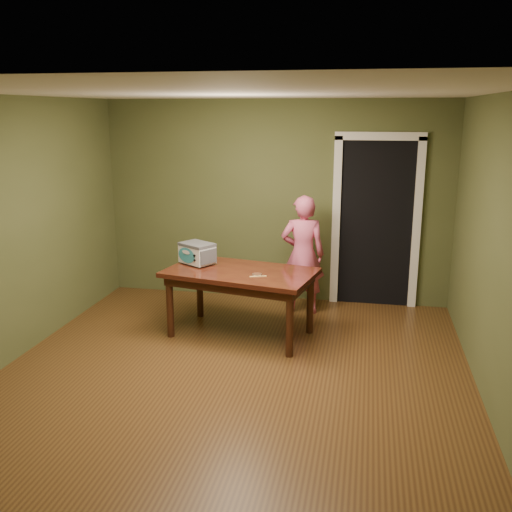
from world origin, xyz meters
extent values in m
plane|color=brown|center=(0.00, 0.00, 0.00)|extent=(5.00, 5.00, 0.00)
cube|color=#4D542C|center=(0.00, 2.50, 1.30)|extent=(4.50, 0.02, 2.60)
cube|color=#4D542C|center=(0.00, -2.50, 1.30)|extent=(4.50, 0.02, 2.60)
cube|color=#4D542C|center=(-2.25, 0.00, 1.30)|extent=(0.02, 5.00, 2.60)
cube|color=#4D542C|center=(2.25, 0.00, 1.30)|extent=(0.02, 5.00, 2.60)
cube|color=white|center=(0.00, 0.00, 2.60)|extent=(4.50, 5.00, 0.02)
cube|color=black|center=(1.30, 2.80, 1.05)|extent=(0.90, 0.60, 2.10)
cube|color=black|center=(1.30, 2.48, 1.05)|extent=(0.90, 0.02, 2.10)
cube|color=white|center=(0.80, 2.47, 1.05)|extent=(0.10, 0.06, 2.20)
cube|color=white|center=(1.80, 2.47, 1.05)|extent=(0.10, 0.06, 2.20)
cube|color=white|center=(1.30, 2.47, 2.15)|extent=(1.10, 0.06, 0.10)
cube|color=black|center=(-0.15, 1.11, 0.72)|extent=(1.75, 1.20, 0.05)
cube|color=#33180C|center=(-0.15, 1.11, 0.65)|extent=(1.60, 1.06, 0.10)
cylinder|color=#33180C|center=(-0.90, 0.90, 0.35)|extent=(0.08, 0.08, 0.70)
cylinder|color=#33180C|center=(-0.77, 1.59, 0.35)|extent=(0.08, 0.08, 0.70)
cylinder|color=#33180C|center=(0.47, 0.63, 0.35)|extent=(0.08, 0.08, 0.70)
cylinder|color=#33180C|center=(0.61, 1.31, 0.35)|extent=(0.08, 0.08, 0.70)
cylinder|color=#4C4F54|center=(-0.87, 1.28, 0.76)|extent=(0.03, 0.03, 0.02)
cylinder|color=#4C4F54|center=(-0.77, 1.45, 0.76)|extent=(0.03, 0.03, 0.02)
cylinder|color=#4C4F54|center=(-0.62, 1.12, 0.76)|extent=(0.03, 0.03, 0.02)
cylinder|color=#4C4F54|center=(-0.51, 1.28, 0.76)|extent=(0.03, 0.03, 0.02)
cube|color=white|center=(-0.69, 1.28, 0.87)|extent=(0.45, 0.41, 0.21)
cube|color=#4C4F54|center=(-0.69, 1.28, 0.98)|extent=(0.46, 0.42, 0.03)
cube|color=#4C4F54|center=(-0.85, 1.38, 0.87)|extent=(0.14, 0.21, 0.16)
cube|color=#4C4F54|center=(-0.53, 1.18, 0.87)|extent=(0.14, 0.21, 0.16)
ellipsoid|color=teal|center=(-0.79, 1.18, 0.87)|extent=(0.24, 0.15, 0.17)
cylinder|color=black|center=(-0.67, 1.11, 0.89)|extent=(0.03, 0.02, 0.03)
cylinder|color=black|center=(-0.67, 1.11, 0.84)|extent=(0.02, 0.02, 0.02)
cylinder|color=silver|center=(0.07, 0.95, 0.76)|extent=(0.10, 0.10, 0.02)
cylinder|color=#532C1B|center=(0.07, 0.95, 0.77)|extent=(0.09, 0.09, 0.01)
cube|color=tan|center=(0.09, 0.90, 0.75)|extent=(0.18, 0.08, 0.01)
imported|color=#DF5C82|center=(0.43, 2.00, 0.74)|extent=(0.58, 0.41, 1.47)
camera|label=1|loc=(1.19, -4.76, 2.45)|focal=40.00mm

